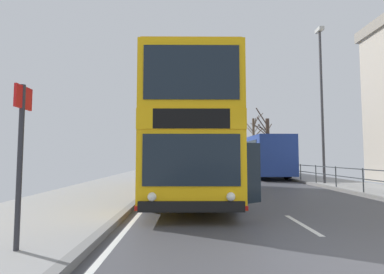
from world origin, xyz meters
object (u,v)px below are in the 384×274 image
Objects in this scene: double_decker_bus_main at (191,139)px; bus_stop_sign_near at (21,146)px; street_lamp_far_side at (322,93)px; background_bus_far_lane at (259,156)px; bare_tree_far_01 at (254,140)px; bare_tree_far_00 at (267,143)px.

bus_stop_sign_near is at bearing -110.99° from double_decker_bus_main.
street_lamp_far_side reaches higher than bus_stop_sign_near.
background_bus_far_lane is 1.25× the size of bare_tree_far_01.
bare_tree_far_00 is (2.26, 5.62, 1.34)m from background_bus_far_lane.
bare_tree_far_01 is (8.77, 26.17, 1.48)m from double_decker_bus_main.
bare_tree_far_01 is at bearing 71.46° from double_decker_bus_main.
street_lamp_far_side reaches higher than bare_tree_far_00.
bare_tree_far_01 is at bearing 86.35° from street_lamp_far_side.
bare_tree_far_00 is (7.74, 16.23, 0.68)m from double_decker_bus_main.
double_decker_bus_main reaches higher than background_bus_far_lane.
background_bus_far_lane is at bearing 62.65° from double_decker_bus_main.
bus_stop_sign_near is 25.63m from bare_tree_far_00.
street_lamp_far_side is at bearing -93.65° from bare_tree_far_01.
bus_stop_sign_near is at bearing -109.07° from bare_tree_far_01.
bare_tree_far_01 reaches higher than bare_tree_far_00.
background_bus_far_lane is 6.20m from bare_tree_far_00.
street_lamp_far_side is (1.87, -6.69, 3.47)m from background_bus_far_lane.
bus_stop_sign_near is (-8.22, -17.74, 0.06)m from background_bus_far_lane.
background_bus_far_lane is at bearing -101.93° from bare_tree_far_01.
bare_tree_far_00 is (0.39, 12.31, -2.13)m from street_lamp_far_side.
bus_stop_sign_near is (-2.74, -7.13, -0.60)m from double_decker_bus_main.
background_bus_far_lane is 19.55m from bus_stop_sign_near.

